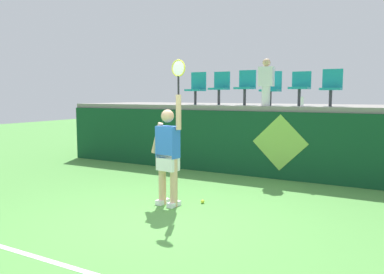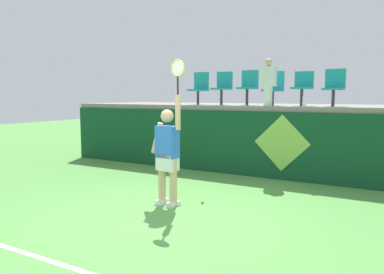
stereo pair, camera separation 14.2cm
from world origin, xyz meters
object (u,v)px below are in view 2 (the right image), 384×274
at_px(spectator_0, 268,81).
at_px(stadium_chair_0, 199,87).
at_px(stadium_chair_2, 248,85).
at_px(stadium_chair_3, 274,87).
at_px(tennis_player, 168,152).
at_px(stadium_chair_1, 223,86).
at_px(water_bottle, 304,102).
at_px(tennis_ball, 202,202).
at_px(stadium_chair_5, 334,85).
at_px(stadium_chair_4, 303,86).

bearing_deg(spectator_0, stadium_chair_0, 168.65).
distance_m(stadium_chair_2, stadium_chair_3, 0.65).
bearing_deg(tennis_player, stadium_chair_0, 110.78).
distance_m(stadium_chair_0, spectator_0, 2.09).
xyz_separation_m(stadium_chair_1, spectator_0, (1.36, -0.41, 0.08)).
xyz_separation_m(tennis_player, water_bottle, (1.54, 3.07, 0.83)).
height_order(water_bottle, spectator_0, spectator_0).
bearing_deg(stadium_chair_2, tennis_ball, -82.10).
distance_m(water_bottle, stadium_chair_1, 2.32).
bearing_deg(spectator_0, stadium_chair_3, 90.00).
bearing_deg(stadium_chair_2, stadium_chair_3, 0.25).
bearing_deg(stadium_chair_0, spectator_0, -11.35).
height_order(tennis_ball, stadium_chair_3, stadium_chair_3).
xyz_separation_m(stadium_chair_5, spectator_0, (-1.39, -0.41, 0.10)).
bearing_deg(spectator_0, stadium_chair_1, 163.33).
xyz_separation_m(tennis_ball, water_bottle, (1.07, 2.69, 1.73)).
distance_m(stadium_chair_4, stadium_chair_5, 0.69).
height_order(tennis_player, stadium_chair_2, stadium_chair_2).
bearing_deg(stadium_chair_4, stadium_chair_1, 179.82).
height_order(water_bottle, stadium_chair_0, stadium_chair_0).
xyz_separation_m(tennis_ball, spectator_0, (0.20, 2.83, 2.19)).
bearing_deg(stadium_chair_3, spectator_0, -90.00).
distance_m(tennis_ball, stadium_chair_3, 3.85).
relative_size(stadium_chair_3, spectator_0, 0.76).
bearing_deg(tennis_player, stadium_chair_2, 89.68).
xyz_separation_m(tennis_ball, stadium_chair_2, (-0.45, 3.24, 2.11)).
relative_size(tennis_ball, stadium_chair_1, 0.08).
relative_size(tennis_player, stadium_chair_0, 2.85).
relative_size(water_bottle, stadium_chair_0, 0.26).
xyz_separation_m(stadium_chair_0, stadium_chair_5, (3.44, -0.00, -0.01)).
distance_m(tennis_ball, water_bottle, 3.37).
bearing_deg(stadium_chair_1, stadium_chair_0, 179.62).
bearing_deg(stadium_chair_0, stadium_chair_3, -0.03).
bearing_deg(stadium_chair_0, water_bottle, -10.78).
distance_m(tennis_ball, stadium_chair_2, 3.89).
height_order(tennis_player, spectator_0, spectator_0).
xyz_separation_m(stadium_chair_1, stadium_chair_5, (2.74, 0.00, -0.02)).
bearing_deg(stadium_chair_0, stadium_chair_5, -0.05).
xyz_separation_m(water_bottle, stadium_chair_0, (-2.92, 0.56, 0.36)).
bearing_deg(stadium_chair_5, spectator_0, -163.60).
bearing_deg(stadium_chair_3, tennis_player, -100.52).
distance_m(water_bottle, stadium_chair_2, 1.66).
bearing_deg(stadium_chair_1, stadium_chair_2, 0.04).
height_order(tennis_ball, stadium_chair_1, stadium_chair_1).
relative_size(tennis_ball, water_bottle, 0.30).
relative_size(stadium_chair_0, spectator_0, 0.80).
relative_size(stadium_chair_5, spectator_0, 0.77).
bearing_deg(stadium_chair_5, stadium_chair_0, 179.95).
xyz_separation_m(stadium_chair_2, spectator_0, (0.65, -0.41, 0.07)).
bearing_deg(stadium_chair_2, stadium_chair_0, 179.83).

